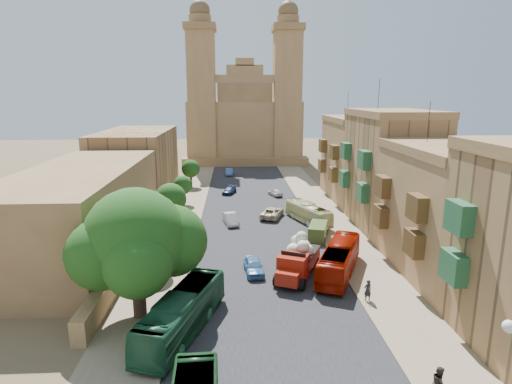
{
  "coord_description": "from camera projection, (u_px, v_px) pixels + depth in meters",
  "views": [
    {
      "loc": [
        -2.69,
        -24.37,
        15.52
      ],
      "look_at": [
        0.0,
        26.0,
        4.0
      ],
      "focal_mm": 30.0,
      "sensor_mm": 36.0,
      "label": 1
    }
  ],
  "objects": [
    {
      "name": "west_building_low",
      "position": [
        82.0,
        210.0,
        42.97
      ],
      "size": [
        10.0,
        28.0,
        8.4
      ],
      "primitive_type": "cube",
      "color": "brown",
      "rests_on": "ground"
    },
    {
      "name": "church",
      "position": [
        244.0,
        120.0,
        101.73
      ],
      "size": [
        28.0,
        22.5,
        36.3
      ],
      "color": "olive",
      "rests_on": "ground"
    },
    {
      "name": "car_cream",
      "position": [
        272.0,
        212.0,
        55.12
      ],
      "size": [
        3.79,
        5.45,
        1.38
      ],
      "primitive_type": "imported",
      "rotation": [
        0.0,
        0.0,
        2.81
      ],
      "color": "#C0B38E",
      "rests_on": "ground"
    },
    {
      "name": "car_white_a",
      "position": [
        231.0,
        219.0,
        52.31
      ],
      "size": [
        2.25,
        4.32,
        1.36
      ],
      "primitive_type": "imported",
      "rotation": [
        0.0,
        0.0,
        0.21
      ],
      "color": "beige",
      "rests_on": "ground"
    },
    {
      "name": "street_tree_c",
      "position": [
        183.0,
        185.0,
        61.22
      ],
      "size": [
        2.74,
        2.74,
        4.22
      ],
      "color": "#38271C",
      "rests_on": "ground"
    },
    {
      "name": "red_truck",
      "position": [
        298.0,
        259.0,
        36.92
      ],
      "size": [
        4.86,
        6.9,
        3.83
      ],
      "color": "maroon",
      "rests_on": "ground"
    },
    {
      "name": "townhouse_d",
      "position": [
        356.0,
        158.0,
        64.75
      ],
      "size": [
        9.0,
        14.0,
        15.9
      ],
      "color": "olive",
      "rests_on": "ground"
    },
    {
      "name": "street_tree_b",
      "position": [
        171.0,
        199.0,
        49.33
      ],
      "size": [
        3.64,
        3.64,
        5.6
      ],
      "color": "#38271C",
      "rests_on": "ground"
    },
    {
      "name": "townhouse_c",
      "position": [
        390.0,
        169.0,
        50.95
      ],
      "size": [
        9.0,
        14.0,
        17.4
      ],
      "color": "olive",
      "rests_on": "ground"
    },
    {
      "name": "sidewalk_east",
      "position": [
        325.0,
        214.0,
        57.02
      ],
      "size": [
        5.0,
        140.0,
        0.01
      ],
      "primitive_type": "cube",
      "color": "#7F6C53",
      "rests_on": "ground"
    },
    {
      "name": "west_wall",
      "position": [
        143.0,
        234.0,
        45.94
      ],
      "size": [
        1.0,
        40.0,
        1.8
      ],
      "primitive_type": "cube",
      "color": "olive",
      "rests_on": "ground"
    },
    {
      "name": "sidewalk_west",
      "position": [
        182.0,
        216.0,
        56.03
      ],
      "size": [
        5.0,
        140.0,
        0.01
      ],
      "primitive_type": "cube",
      "color": "#7F6C53",
      "rests_on": "ground"
    },
    {
      "name": "street_tree_d",
      "position": [
        191.0,
        169.0,
        72.83
      ],
      "size": [
        3.08,
        3.08,
        4.74
      ],
      "color": "#38271C",
      "rests_on": "ground"
    },
    {
      "name": "bus_cream_east",
      "position": [
        308.0,
        213.0,
        52.97
      ],
      "size": [
        4.85,
        8.67,
        2.37
      ],
      "primitive_type": "imported",
      "rotation": [
        0.0,
        0.0,
        3.5
      ],
      "color": "beige",
      "rests_on": "ground"
    },
    {
      "name": "pedestrian_c",
      "position": [
        349.0,
        243.0,
        43.35
      ],
      "size": [
        0.68,
        1.03,
        1.62
      ],
      "primitive_type": "imported",
      "rotation": [
        0.0,
        0.0,
        5.04
      ],
      "color": "#3A3A3B",
      "rests_on": "ground"
    },
    {
      "name": "townhouse_b",
      "position": [
        446.0,
        209.0,
        37.6
      ],
      "size": [
        9.0,
        14.0,
        14.9
      ],
      "color": "olive",
      "rests_on": "ground"
    },
    {
      "name": "ground",
      "position": [
        278.0,
        343.0,
        27.32
      ],
      "size": [
        260.0,
        260.0,
        0.0
      ],
      "primitive_type": "plane",
      "color": "brown"
    },
    {
      "name": "ficus_tree",
      "position": [
        137.0,
        243.0,
        29.5
      ],
      "size": [
        9.39,
        8.64,
        9.39
      ],
      "color": "#38271C",
      "rests_on": "ground"
    },
    {
      "name": "car_blue_a",
      "position": [
        254.0,
        266.0,
        37.92
      ],
      "size": [
        1.94,
        4.04,
        1.33
      ],
      "primitive_type": "imported",
      "rotation": [
        0.0,
        0.0,
        0.1
      ],
      "color": "teal",
      "rests_on": "ground"
    },
    {
      "name": "bus_red_east",
      "position": [
        339.0,
        259.0,
        37.54
      ],
      "size": [
        6.05,
        10.01,
        2.76
      ],
      "primitive_type": "imported",
      "rotation": [
        0.0,
        0.0,
        2.73
      ],
      "color": "#951202",
      "rests_on": "ground"
    },
    {
      "name": "kerb_east",
      "position": [
        307.0,
        214.0,
        56.88
      ],
      "size": [
        0.25,
        140.0,
        0.12
      ],
      "primitive_type": "cube",
      "color": "#7F6C53",
      "rests_on": "ground"
    },
    {
      "name": "road_surface",
      "position": [
        254.0,
        215.0,
        56.53
      ],
      "size": [
        14.0,
        140.0,
        0.01
      ],
      "primitive_type": "cube",
      "color": "black",
      "rests_on": "ground"
    },
    {
      "name": "car_white_b",
      "position": [
        275.0,
        192.0,
        66.95
      ],
      "size": [
        2.42,
        3.58,
        1.13
      ],
      "primitive_type": "imported",
      "rotation": [
        0.0,
        0.0,
        3.5
      ],
      "color": "silver",
      "rests_on": "ground"
    },
    {
      "name": "west_building_mid",
      "position": [
        137.0,
        162.0,
        68.11
      ],
      "size": [
        10.0,
        22.0,
        10.0
      ],
      "primitive_type": "cube",
      "color": "olive",
      "rests_on": "ground"
    },
    {
      "name": "street_tree_a",
      "position": [
        152.0,
        236.0,
        37.74
      ],
      "size": [
        3.26,
        3.26,
        5.02
      ],
      "color": "#38271C",
      "rests_on": "ground"
    },
    {
      "name": "bus_green_north",
      "position": [
        182.0,
        313.0,
        28.28
      ],
      "size": [
        5.42,
        10.42,
        2.84
      ],
      "primitive_type": "imported",
      "rotation": [
        0.0,
        0.0,
        -0.31
      ],
      "color": "#1A4B2E",
      "rests_on": "ground"
    },
    {
      "name": "pedestrian_a",
      "position": [
        368.0,
        290.0,
        32.81
      ],
      "size": [
        0.7,
        0.54,
        1.71
      ],
      "primitive_type": "imported",
      "rotation": [
        0.0,
        0.0,
        3.37
      ],
      "color": "black",
      "rests_on": "ground"
    },
    {
      "name": "kerb_west",
      "position": [
        201.0,
        215.0,
        56.15
      ],
      "size": [
        0.25,
        140.0,
        0.12
      ],
      "primitive_type": "cube",
      "color": "#7F6C53",
      "rests_on": "ground"
    },
    {
      "name": "pedestrian_b",
      "position": [
        439.0,
        383.0,
        22.13
      ],
      "size": [
        0.94,
        1.07,
        1.87
      ],
      "primitive_type": "imported",
      "rotation": [
        0.0,
        0.0,
        1.27
      ],
      "color": "#332A24",
      "rests_on": "ground"
    },
    {
      "name": "car_dkblue",
      "position": [
        229.0,
        190.0,
        68.38
      ],
      "size": [
        2.61,
        4.05,
        1.09
      ],
      "primitive_type": "imported",
      "rotation": [
        0.0,
        0.0,
        -0.31
      ],
      "color": "#112042",
      "rests_on": "ground"
    },
    {
      "name": "olive_pickup",
      "position": [
        318.0,
        232.0,
        46.95
      ],
      "size": [
        2.88,
        4.39,
        1.67
      ],
      "color": "#3B501E",
      "rests_on": "ground"
    },
    {
      "name": "car_blue_b",
      "position": [
        229.0,
        172.0,
        84.2
      ],
      "size": [
        1.41,
        3.96,
        1.3
      ],
      "primitive_type": "imported",
      "rotation": [
        0.0,
        0.0,
        -0.01
      ],
      "color": "#4165A8",
      "rests_on": "ground"
    }
  ]
}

